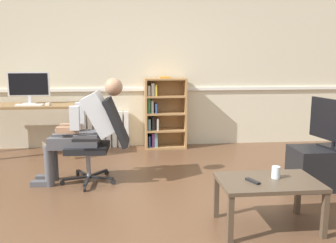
{
  "coord_description": "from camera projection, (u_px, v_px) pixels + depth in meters",
  "views": [
    {
      "loc": [
        -0.27,
        -3.23,
        1.42
      ],
      "look_at": [
        0.15,
        0.85,
        0.7
      ],
      "focal_mm": 39.0,
      "sensor_mm": 36.0,
      "label": 1
    }
  ],
  "objects": [
    {
      "name": "keyboard",
      "position": [
        29.0,
        105.0,
        5.11
      ],
      "size": [
        0.36,
        0.12,
        0.02
      ],
      "primitive_type": "cube",
      "color": "white",
      "rests_on": "computer_desk"
    },
    {
      "name": "bookshelf",
      "position": [
        162.0,
        113.0,
        5.76
      ],
      "size": [
        0.65,
        0.29,
        1.13
      ],
      "color": "#AD7F4C",
      "rests_on": "ground_plane"
    },
    {
      "name": "computer_desk",
      "position": [
        30.0,
        112.0,
        5.26
      ],
      "size": [
        1.33,
        0.58,
        0.76
      ],
      "color": "olive",
      "rests_on": "ground_plane"
    },
    {
      "name": "office_chair",
      "position": [
        101.0,
        138.0,
        4.14
      ],
      "size": [
        0.79,
        0.62,
        0.98
      ],
      "rotation": [
        0.0,
        0.0,
        -1.62
      ],
      "color": "black",
      "rests_on": "ground_plane"
    },
    {
      "name": "coffee_table",
      "position": [
        268.0,
        186.0,
        3.04
      ],
      "size": [
        0.82,
        0.53,
        0.42
      ],
      "color": "#4C3D2D",
      "rests_on": "ground_plane"
    },
    {
      "name": "tv_stand",
      "position": [
        332.0,
        167.0,
        4.04
      ],
      "size": [
        0.89,
        0.44,
        0.45
      ],
      "color": "black",
      "rests_on": "ground_plane"
    },
    {
      "name": "radiator",
      "position": [
        105.0,
        130.0,
        5.81
      ],
      "size": [
        0.74,
        0.08,
        0.58
      ],
      "color": "white",
      "rests_on": "ground_plane"
    },
    {
      "name": "ground_plane",
      "position": [
        161.0,
        210.0,
        3.44
      ],
      "size": [
        18.0,
        18.0,
        0.0
      ],
      "primitive_type": "plane",
      "color": "brown"
    },
    {
      "name": "drinking_glass",
      "position": [
        276.0,
        172.0,
        3.07
      ],
      "size": [
        0.07,
        0.07,
        0.1
      ],
      "primitive_type": "cylinder",
      "color": "silver",
      "rests_on": "coffee_table"
    },
    {
      "name": "spare_remote",
      "position": [
        253.0,
        181.0,
        2.99
      ],
      "size": [
        0.09,
        0.15,
        0.02
      ],
      "primitive_type": "cube",
      "rotation": [
        0.0,
        0.0,
        3.53
      ],
      "color": "black",
      "rests_on": "coffee_table"
    },
    {
      "name": "back_wall",
      "position": [
        147.0,
        62.0,
        5.8
      ],
      "size": [
        12.0,
        0.13,
        2.7
      ],
      "color": "beige",
      "rests_on": "ground_plane"
    },
    {
      "name": "imac_monitor",
      "position": [
        29.0,
        85.0,
        5.27
      ],
      "size": [
        0.6,
        0.14,
        0.46
      ],
      "color": "silver",
      "rests_on": "computer_desk"
    },
    {
      "name": "computer_mouse",
      "position": [
        48.0,
        104.0,
        5.15
      ],
      "size": [
        0.06,
        0.1,
        0.03
      ],
      "primitive_type": "cube",
      "color": "white",
      "rests_on": "computer_desk"
    },
    {
      "name": "person_seated",
      "position": [
        85.0,
        127.0,
        4.11
      ],
      "size": [
        1.04,
        0.4,
        1.2
      ],
      "rotation": [
        0.0,
        0.0,
        -1.62
      ],
      "color": "#4C4C51",
      "rests_on": "ground_plane"
    },
    {
      "name": "tv_screen",
      "position": [
        335.0,
        123.0,
        3.95
      ],
      "size": [
        0.25,
        0.78,
        0.53
      ],
      "rotation": [
        0.0,
        0.0,
        1.74
      ],
      "color": "black",
      "rests_on": "tv_stand"
    }
  ]
}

